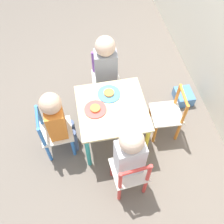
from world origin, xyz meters
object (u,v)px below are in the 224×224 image
kids_table (112,112)px  child_left (106,66)px  chair_orange (168,115)px  child_front (58,119)px  plate_left (109,94)px  storage_bin (183,96)px  chair_purple (106,78)px  chair_red (130,174)px  plate_front (95,109)px  chair_blue (54,133)px  child_right (129,154)px

kids_table → child_left: bearing=176.3°
chair_orange → child_front: child_front is taller
plate_left → storage_bin: 0.91m
chair_purple → storage_bin: size_ratio=2.59×
kids_table → chair_red: bearing=5.0°
chair_orange → plate_left: 0.57m
chair_red → plate_left: chair_red is taller
chair_purple → storage_bin: 0.82m
chair_red → plate_front: 0.57m
child_left → storage_bin: (0.16, 0.77, -0.42)m
plate_left → child_front: bearing=-69.9°
chair_blue → chair_red: (0.47, 0.54, 0.00)m
plate_front → child_right: bearing=21.6°
chair_blue → child_right: child_right is taller
child_left → storage_bin: child_left is taller
chair_purple → chair_orange: bearing=-45.0°
kids_table → child_front: child_front is taller
chair_purple → chair_red: (1.00, 0.01, 0.00)m
kids_table → plate_left: (-0.14, 0.00, 0.08)m
plate_left → chair_purple: bearing=174.9°
chair_purple → child_right: bearing=-85.9°
child_front → child_right: child_right is taller
kids_table → storage_bin: size_ratio=2.77×
chair_orange → child_left: (-0.47, -0.47, 0.22)m
chair_orange → plate_front: (-0.03, -0.64, 0.21)m
kids_table → chair_purple: (-0.50, 0.03, -0.13)m
chair_orange → child_right: (0.41, -0.46, 0.21)m
chair_orange → child_left: size_ratio=0.67×
child_right → plate_front: size_ratio=4.36×
child_front → chair_orange: bearing=-93.7°
plate_left → kids_table: bearing=-0.0°
chair_orange → storage_bin: size_ratio=2.59×
chair_blue → child_left: (-0.47, 0.53, 0.22)m
child_right → plate_front: bearing=-73.4°
chair_purple → chair_red: same height
chair_blue → storage_bin: (-0.31, 1.30, -0.20)m
storage_bin → chair_blue: bearing=-76.6°
chair_red → chair_orange: size_ratio=1.00×
chair_blue → plate_front: (-0.03, 0.36, 0.21)m
chair_red → child_left: 0.96m
chair_orange → chair_blue: bearing=-86.5°
child_left → chair_orange: bearing=-41.4°
chair_blue → child_left: 0.74m
child_left → plate_front: 0.47m
chair_blue → plate_left: 0.57m
chair_red → chair_purple: bearing=-94.3°
chair_purple → chair_orange: (0.53, 0.47, 0.00)m
chair_purple → plate_left: size_ratio=2.71×
child_front → child_right: size_ratio=0.94×
child_left → plate_left: 0.31m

